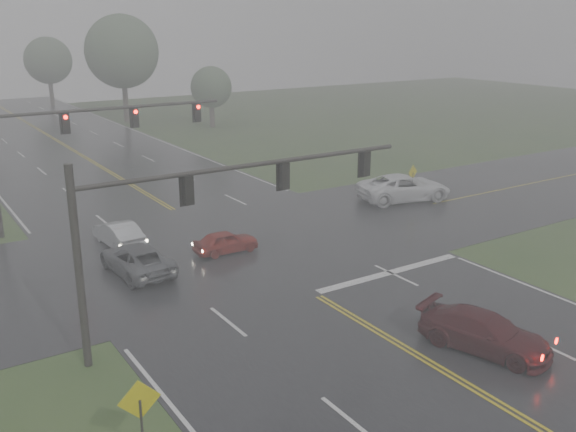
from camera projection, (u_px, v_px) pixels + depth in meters
main_road at (251, 256)px, 32.96m from camera, size 18.00×160.00×0.02m
cross_street at (233, 245)px, 34.57m from camera, size 120.00×14.00×0.02m
stop_bar at (390, 273)px, 30.81m from camera, size 8.50×0.50×0.01m
sedan_maroon at (483, 350)px, 23.63m from camera, size 3.40×5.23×1.41m
sedan_red at (226, 252)px, 33.53m from camera, size 3.44×1.44×1.16m
sedan_silver at (119, 246)px, 34.53m from camera, size 1.70×4.15×1.34m
car_grey at (138, 273)px, 30.83m from camera, size 2.60×5.06×1.37m
pickup_white at (403, 200)px, 43.21m from camera, size 6.83×4.31×1.76m
signal_gantry_near at (194, 207)px, 23.34m from camera, size 13.83×0.32×7.25m
signal_gantry_far at (70, 135)px, 36.56m from camera, size 13.81×0.39×7.60m
sign_diamond_west at (140, 411)px, 16.77m from camera, size 1.14×0.15×2.75m
sign_diamond_east at (413, 176)px, 42.95m from camera, size 0.98×0.28×2.40m
tree_ne_a at (122, 52)px, 73.96m from camera, size 8.44×8.44×12.39m
tree_e_near at (211, 87)px, 71.65m from camera, size 4.61×4.61×6.77m
tree_n_far at (48, 61)px, 89.17m from camera, size 6.47×6.47×9.50m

